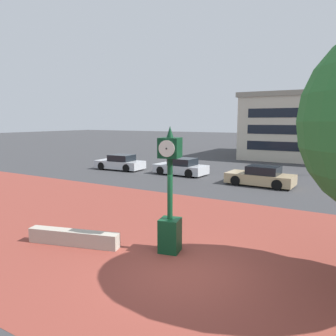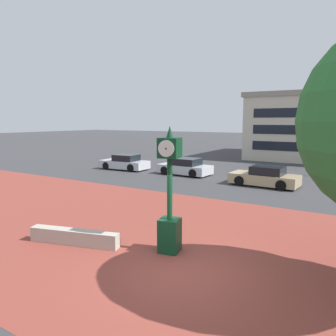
# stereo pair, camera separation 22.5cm
# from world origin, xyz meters

# --- Properties ---
(ground_plane) EXTENTS (200.00, 200.00, 0.00)m
(ground_plane) POSITION_xyz_m (0.00, 0.00, 0.00)
(ground_plane) COLOR #38383A
(plaza_brick_paving) EXTENTS (44.00, 12.25, 0.01)m
(plaza_brick_paving) POSITION_xyz_m (0.00, 2.13, 0.00)
(plaza_brick_paving) COLOR brown
(plaza_brick_paving) RESTS_ON ground
(planter_wall) EXTENTS (3.19, 1.25, 0.50)m
(planter_wall) POSITION_xyz_m (-4.09, -0.09, 0.25)
(planter_wall) COLOR #ADA393
(planter_wall) RESTS_ON ground
(street_clock) EXTENTS (0.73, 0.76, 3.99)m
(street_clock) POSITION_xyz_m (-1.01, 1.06, 1.66)
(street_clock) COLOR #0C381E
(street_clock) RESTS_ON ground
(car_street_near) EXTENTS (4.30, 2.11, 1.28)m
(car_street_near) POSITION_xyz_m (-1.26, 13.21, 0.57)
(car_street_near) COLOR tan
(car_street_near) RESTS_ON ground
(car_street_mid) EXTENTS (4.16, 2.15, 1.28)m
(car_street_mid) POSITION_xyz_m (-7.69, 14.37, 0.57)
(car_street_mid) COLOR #B7BABF
(car_street_mid) RESTS_ON ground
(car_street_distant) EXTENTS (4.22, 2.09, 1.28)m
(car_street_distant) POSITION_xyz_m (-13.36, 14.04, 0.57)
(car_street_distant) COLOR #B7BABF
(car_street_distant) RESTS_ON ground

